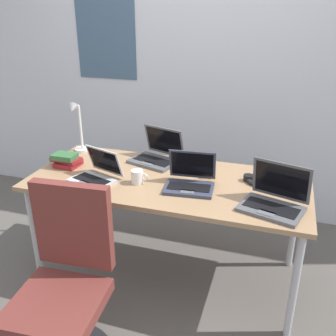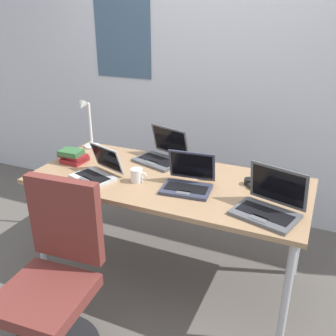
{
  "view_description": "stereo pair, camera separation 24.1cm",
  "coord_description": "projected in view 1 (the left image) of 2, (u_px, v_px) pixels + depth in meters",
  "views": [
    {
      "loc": [
        0.66,
        -2.11,
        1.78
      ],
      "look_at": [
        0.0,
        0.0,
        0.82
      ],
      "focal_mm": 40.05,
      "sensor_mm": 36.0,
      "label": 1
    },
    {
      "loc": [
        0.89,
        -2.02,
        1.78
      ],
      "look_at": [
        0.0,
        0.0,
        0.82
      ],
      "focal_mm": 40.05,
      "sensor_mm": 36.0,
      "label": 2
    }
  ],
  "objects": [
    {
      "name": "ground_plane",
      "position": [
        168.0,
        271.0,
        2.74
      ],
      "size": [
        12.0,
        12.0,
        0.0
      ],
      "primitive_type": "plane",
      "color": "#56514C"
    },
    {
      "name": "wall_back",
      "position": [
        207.0,
        67.0,
        3.18
      ],
      "size": [
        6.0,
        0.13,
        2.6
      ],
      "color": "silver",
      "rests_on": "ground_plane"
    },
    {
      "name": "desk",
      "position": [
        168.0,
        187.0,
        2.47
      ],
      "size": [
        1.8,
        0.8,
        0.74
      ],
      "color": "#9E7A56",
      "rests_on": "ground_plane"
    },
    {
      "name": "desk_lamp",
      "position": [
        78.0,
        127.0,
        2.83
      ],
      "size": [
        0.12,
        0.18,
        0.4
      ],
      "color": "white",
      "rests_on": "desk"
    },
    {
      "name": "laptop_front_right",
      "position": [
        274.0,
        200.0,
        2.08
      ],
      "size": [
        0.39,
        0.35,
        0.25
      ],
      "color": "#515459",
      "rests_on": "desk"
    },
    {
      "name": "laptop_far_corner",
      "position": [
        96.0,
        175.0,
        2.41
      ],
      "size": [
        0.34,
        0.33,
        0.2
      ],
      "color": "#B7BABC",
      "rests_on": "desk"
    },
    {
      "name": "laptop_back_left",
      "position": [
        190.0,
        181.0,
        2.32
      ],
      "size": [
        0.32,
        0.29,
        0.22
      ],
      "color": "#33384C",
      "rests_on": "desk"
    },
    {
      "name": "laptop_mid_desk",
      "position": [
        157.0,
        155.0,
        2.71
      ],
      "size": [
        0.39,
        0.36,
        0.24
      ],
      "color": "#515459",
      "rests_on": "desk"
    },
    {
      "name": "computer_mouse",
      "position": [
        101.0,
        157.0,
        2.75
      ],
      "size": [
        0.1,
        0.11,
        0.03
      ],
      "primitive_type": "ellipsoid",
      "rotation": [
        0.0,
        0.0,
        -0.54
      ],
      "color": "black",
      "rests_on": "desk"
    },
    {
      "name": "cell_phone",
      "position": [
        294.0,
        189.0,
        2.31
      ],
      "size": [
        0.12,
        0.15,
        0.01
      ],
      "primitive_type": "cube",
      "rotation": [
        0.0,
        0.0,
        0.45
      ],
      "color": "black",
      "rests_on": "desk"
    },
    {
      "name": "headphones",
      "position": [
        260.0,
        180.0,
        2.4
      ],
      "size": [
        0.21,
        0.18,
        0.04
      ],
      "color": "black",
      "rests_on": "desk"
    },
    {
      "name": "pill_bottle",
      "position": [
        211.0,
        172.0,
        2.44
      ],
      "size": [
        0.04,
        0.04,
        0.08
      ],
      "color": "gold",
      "rests_on": "desk"
    },
    {
      "name": "book_stack",
      "position": [
        67.0,
        160.0,
        2.63
      ],
      "size": [
        0.22,
        0.16,
        0.1
      ],
      "color": "maroon",
      "rests_on": "desk"
    },
    {
      "name": "coffee_mug",
      "position": [
        138.0,
        177.0,
        2.37
      ],
      "size": [
        0.11,
        0.08,
        0.09
      ],
      "color": "white",
      "rests_on": "desk"
    },
    {
      "name": "office_chair",
      "position": [
        65.0,
        297.0,
        1.93
      ],
      "size": [
        0.52,
        0.55,
        0.97
      ],
      "color": "black",
      "rests_on": "ground_plane"
    }
  ]
}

